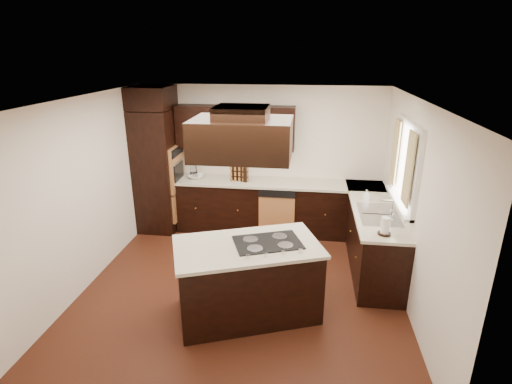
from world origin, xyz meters
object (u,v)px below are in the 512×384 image
at_px(oven_column, 158,171).
at_px(island, 248,281).
at_px(spice_rack, 240,174).
at_px(range_hood, 242,139).

height_order(oven_column, island, oven_column).
relative_size(island, spice_rack, 5.23).
relative_size(oven_column, spice_rack, 6.86).
relative_size(range_hood, spice_rack, 3.40).
xyz_separation_m(oven_column, island, (1.93, -2.28, -0.62)).
bearing_deg(range_hood, oven_column, 129.74).
xyz_separation_m(island, spice_rack, (-0.49, 2.35, 0.61)).
distance_m(island, range_hood, 1.72).
bearing_deg(oven_column, range_hood, -50.26).
distance_m(oven_column, range_hood, 3.13).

